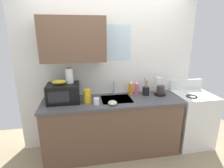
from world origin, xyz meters
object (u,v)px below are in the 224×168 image
dish_soap_bottle_orange (131,88)px  dish_soap_bottle_pink (137,88)px  stove_range (191,118)px  paper_towel_roll (70,76)px  small_bowl (113,103)px  cereal_canister (87,96)px  coffee_maker (160,88)px  utensil_crock (146,91)px  banana_bunch (59,82)px  microwave (63,93)px  mug_white (97,101)px

dish_soap_bottle_orange → dish_soap_bottle_pink: size_ratio=1.06×
stove_range → dish_soap_bottle_pink: dish_soap_bottle_pink is taller
dish_soap_bottle_orange → dish_soap_bottle_pink: (0.09, -0.01, -0.01)m
paper_towel_roll → small_bowl: bearing=-27.2°
stove_range → paper_towel_roll: bearing=177.2°
dish_soap_bottle_orange → cereal_canister: size_ratio=1.11×
coffee_maker → utensil_crock: size_ratio=0.96×
dish_soap_bottle_orange → banana_bunch: bearing=-172.4°
dish_soap_bottle_orange → dish_soap_bottle_pink: dish_soap_bottle_orange is taller
paper_towel_roll → dish_soap_bottle_pink: (1.06, 0.09, -0.28)m
microwave → utensil_crock: bearing=3.2°
microwave → dish_soap_bottle_pink: (1.16, 0.15, -0.04)m
microwave → small_bowl: microwave is taller
banana_bunch → cereal_canister: bearing=-14.4°
banana_bunch → mug_white: bearing=-20.3°
coffee_maker → dish_soap_bottle_orange: coffee_maker is taller
stove_range → cereal_canister: size_ratio=5.36×
banana_bunch → microwave: bearing=-1.8°
stove_range → banana_bunch: 2.28m
mug_white → coffee_maker: bearing=13.2°
dish_soap_bottle_orange → small_bowl: (-0.38, -0.40, -0.07)m
banana_bunch → paper_towel_roll: paper_towel_roll is taller
banana_bunch → coffee_maker: (1.57, 0.06, -0.20)m
coffee_maker → cereal_canister: coffee_maker is taller
small_bowl → cereal_canister: bearing=156.4°
microwave → mug_white: size_ratio=4.84×
stove_range → dish_soap_bottle_pink: bearing=168.6°
cereal_canister → utensil_crock: utensil_crock is taller
paper_towel_roll → dish_soap_bottle_pink: paper_towel_roll is taller
paper_towel_roll → dish_soap_bottle_pink: bearing=5.0°
cereal_canister → small_bowl: (0.34, -0.15, -0.07)m
coffee_maker → mug_white: (-1.06, -0.25, -0.06)m
banana_bunch → paper_towel_roll: size_ratio=0.91×
stove_range → coffee_maker: size_ratio=3.86×
dish_soap_bottle_pink → microwave: bearing=-172.9°
coffee_maker → cereal_canister: 1.19m
banana_bunch → utensil_crock: (1.34, 0.07, -0.24)m
stove_range → coffee_maker: coffee_maker is taller
banana_bunch → dish_soap_bottle_orange: banana_bunch is taller
cereal_canister → small_bowl: bearing=-23.6°
stove_range → banana_bunch: (-2.15, 0.05, 0.75)m
cereal_canister → mug_white: size_ratio=2.12×
small_bowl → mug_white: bearing=164.7°
small_bowl → utensil_crock: bearing=27.7°
stove_range → small_bowl: size_ratio=8.31×
cereal_canister → mug_white: 0.16m
coffee_maker → dish_soap_bottle_pink: bearing=166.8°
dish_soap_bottle_pink → small_bowl: (-0.47, -0.39, -0.07)m
dish_soap_bottle_orange → utensil_crock: bearing=-19.1°
microwave → dish_soap_bottle_pink: bearing=7.1°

